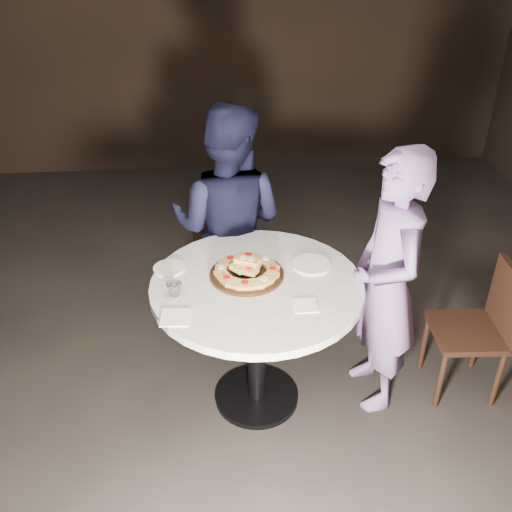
# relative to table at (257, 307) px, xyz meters

# --- Properties ---
(floor) EXTENTS (7.00, 7.00, 0.00)m
(floor) POSITION_rel_table_xyz_m (-0.07, 0.03, -0.67)
(floor) COLOR black
(floor) RESTS_ON ground
(table) EXTENTS (1.41, 1.41, 0.83)m
(table) POSITION_rel_table_xyz_m (0.00, 0.00, 0.00)
(table) COLOR black
(table) RESTS_ON ground
(serving_board) EXTENTS (0.50, 0.50, 0.02)m
(serving_board) POSITION_rel_table_xyz_m (-0.05, 0.07, 0.16)
(serving_board) COLOR black
(serving_board) RESTS_ON table
(focaccia_pile) EXTENTS (0.35, 0.34, 0.09)m
(focaccia_pile) POSITION_rel_table_xyz_m (-0.05, 0.07, 0.20)
(focaccia_pile) COLOR #AF8A44
(focaccia_pile) RESTS_ON serving_board
(plate_left) EXTENTS (0.20, 0.20, 0.01)m
(plate_left) POSITION_rel_table_xyz_m (-0.46, 0.17, 0.16)
(plate_left) COLOR white
(plate_left) RESTS_ON table
(plate_right) EXTENTS (0.24, 0.24, 0.01)m
(plate_right) POSITION_rel_table_xyz_m (0.31, 0.14, 0.16)
(plate_right) COLOR white
(plate_right) RESTS_ON table
(water_glass) EXTENTS (0.09, 0.09, 0.07)m
(water_glass) POSITION_rel_table_xyz_m (-0.42, -0.07, 0.19)
(water_glass) COLOR silver
(water_glass) RESTS_ON table
(napkin_near) EXTENTS (0.14, 0.14, 0.01)m
(napkin_near) POSITION_rel_table_xyz_m (-0.41, -0.26, 0.16)
(napkin_near) COLOR white
(napkin_near) RESTS_ON table
(napkin_far) EXTENTS (0.12, 0.12, 0.01)m
(napkin_far) POSITION_rel_table_xyz_m (0.22, -0.22, 0.16)
(napkin_far) COLOR white
(napkin_far) RESTS_ON table
(chair_far) EXTENTS (0.47, 0.48, 0.83)m
(chair_far) POSITION_rel_table_xyz_m (-0.14, 1.15, -0.20)
(chair_far) COLOR black
(chair_far) RESTS_ON ground
(chair_right) EXTENTS (0.42, 0.40, 0.82)m
(chair_right) POSITION_rel_table_xyz_m (1.29, 0.00, -0.20)
(chair_right) COLOR black
(chair_right) RESTS_ON ground
(diner_navy) EXTENTS (0.91, 0.80, 1.56)m
(diner_navy) POSITION_rel_table_xyz_m (-0.12, 0.71, 0.11)
(diner_navy) COLOR black
(diner_navy) RESTS_ON ground
(diner_teal) EXTENTS (0.42, 0.59, 1.53)m
(diner_teal) POSITION_rel_table_xyz_m (0.69, 0.01, 0.09)
(diner_teal) COLOR #7A619B
(diner_teal) RESTS_ON ground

